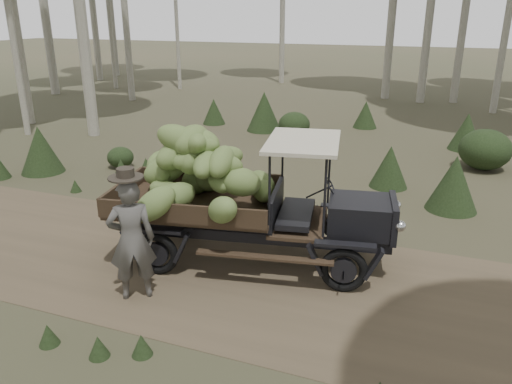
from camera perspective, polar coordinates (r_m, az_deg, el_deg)
ground at (r=8.43m, az=-3.25°, el=-9.20°), size 120.00×120.00×0.00m
dirt_track at (r=8.42m, az=-3.25°, el=-9.17°), size 70.00×4.00×0.01m
banana_truck at (r=8.38m, az=-4.12°, el=1.26°), size 4.98×2.79×2.46m
farmer at (r=7.55m, az=-14.04°, el=-5.18°), size 0.82×0.76×2.05m
undergrowth at (r=9.54m, az=9.10°, el=-2.28°), size 21.79×21.00×1.40m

